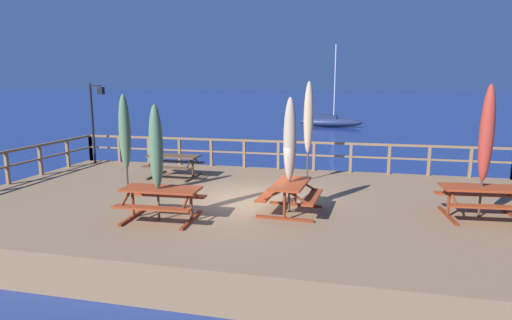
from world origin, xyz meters
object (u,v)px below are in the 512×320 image
patio_umbrella_short_back (156,148)px  patio_umbrella_tall_back_right (487,134)px  picnic_table_back_right (174,161)px  picnic_table_mid_centre (484,195)px  patio_umbrella_short_front (125,132)px  picnic_table_mid_right (290,191)px  patio_umbrella_tall_front (309,118)px  patio_umbrella_tall_mid_right (290,140)px  lamp_post_hooked (96,111)px  picnic_table_front_right (161,197)px  sailboat_distant (330,122)px

patio_umbrella_short_back → patio_umbrella_tall_back_right: 7.68m
picnic_table_back_right → patio_umbrella_short_back: (1.58, -4.44, 1.18)m
picnic_table_mid_centre → patio_umbrella_short_back: size_ratio=0.74×
patio_umbrella_short_front → picnic_table_mid_right: bearing=-5.5°
patio_umbrella_tall_back_right → patio_umbrella_tall_front: patio_umbrella_tall_front is taller
patio_umbrella_tall_mid_right → lamp_post_hooked: (-8.47, 4.68, 0.29)m
picnic_table_front_right → sailboat_distant: size_ratio=0.24×
picnic_table_mid_right → patio_umbrella_tall_back_right: patio_umbrella_tall_back_right is taller
patio_umbrella_tall_back_right → lamp_post_hooked: 13.65m
patio_umbrella_tall_back_right → picnic_table_back_right: bearing=164.5°
picnic_table_mid_centre → picnic_table_front_right: bearing=-166.2°
patio_umbrella_tall_front → sailboat_distant: sailboat_distant is taller
picnic_table_front_right → patio_umbrella_tall_mid_right: (2.84, 1.30, 1.27)m
picnic_table_front_right → picnic_table_mid_right: same height
patio_umbrella_short_back → patio_umbrella_tall_front: (2.96, 5.02, 0.35)m
patio_umbrella_short_front → lamp_post_hooked: bearing=131.3°
patio_umbrella_tall_mid_right → patio_umbrella_tall_front: bearing=89.0°
patio_umbrella_tall_mid_right → patio_umbrella_tall_back_right: bearing=7.1°
patio_umbrella_tall_front → patio_umbrella_tall_back_right: bearing=-34.6°
picnic_table_front_right → patio_umbrella_tall_back_right: size_ratio=0.59×
patio_umbrella_short_front → picnic_table_mid_centre: bearing=0.8°
patio_umbrella_short_back → lamp_post_hooked: size_ratio=0.85×
patio_umbrella_short_front → picnic_table_back_right: bearing=84.9°
patio_umbrella_tall_front → sailboat_distant: 27.14m
picnic_table_front_right → picnic_table_back_right: same height
picnic_table_mid_centre → patio_umbrella_short_back: bearing=-165.8°
picnic_table_mid_right → patio_umbrella_short_front: 4.94m
picnic_table_front_right → patio_umbrella_short_back: size_ratio=0.69×
patio_umbrella_short_back → sailboat_distant: 32.19m
picnic_table_front_right → lamp_post_hooked: size_ratio=0.59×
picnic_table_mid_right → patio_umbrella_short_back: patio_umbrella_short_back is taller
picnic_table_back_right → patio_umbrella_tall_front: 4.82m
picnic_table_front_right → picnic_table_mid_centre: same height
lamp_post_hooked → sailboat_distant: sailboat_distant is taller
picnic_table_mid_right → picnic_table_back_right: bearing=145.2°
picnic_table_mid_right → patio_umbrella_short_back: bearing=-156.0°
picnic_table_mid_centre → lamp_post_hooked: 13.80m
picnic_table_mid_right → patio_umbrella_tall_mid_right: (-0.04, 0.07, 1.27)m
picnic_table_mid_centre → picnic_table_back_right: size_ratio=1.14×
picnic_table_back_right → patio_umbrella_tall_front: patio_umbrella_tall_front is taller
picnic_table_mid_right → picnic_table_mid_centre: bearing=7.4°
patio_umbrella_tall_front → picnic_table_front_right: bearing=-120.4°
picnic_table_front_right → picnic_table_mid_centre: size_ratio=0.93×
picnic_table_mid_centre → lamp_post_hooked: lamp_post_hooked is taller
picnic_table_mid_right → lamp_post_hooked: bearing=150.8°
sailboat_distant → patio_umbrella_tall_mid_right: bearing=-88.8°
picnic_table_back_right → lamp_post_hooked: (-4.00, 1.62, 1.56)m
patio_umbrella_tall_mid_right → patio_umbrella_short_front: bearing=175.3°
patio_umbrella_tall_back_right → sailboat_distant: (-5.20, 30.11, -2.37)m
picnic_table_mid_centre → patio_umbrella_short_front: patio_umbrella_short_front is taller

